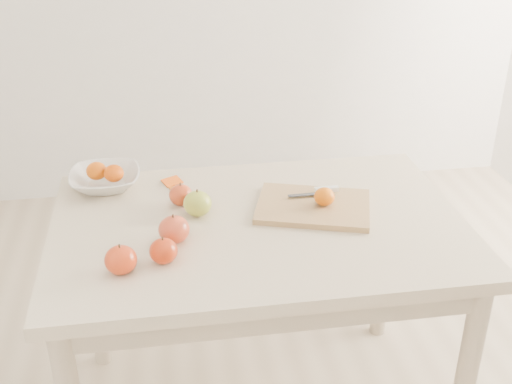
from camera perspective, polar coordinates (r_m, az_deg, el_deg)
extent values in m
cube|color=beige|center=(1.88, 0.24, -3.13)|extent=(1.20, 0.80, 0.04)
cylinder|color=#BCAA8E|center=(2.37, -14.29, -7.82)|extent=(0.06, 0.06, 0.71)
cylinder|color=#BCAA8E|center=(2.48, 11.38, -5.65)|extent=(0.06, 0.06, 0.71)
cube|color=#AA8355|center=(1.94, 5.11, -1.29)|extent=(0.39, 0.33, 0.02)
ellipsoid|color=#CD6407|center=(1.92, 6.10, -0.41)|extent=(0.06, 0.06, 0.05)
imported|color=silver|center=(2.11, -13.26, 1.08)|extent=(0.22, 0.22, 0.06)
ellipsoid|color=#DC5107|center=(2.11, -14.00, 1.84)|extent=(0.07, 0.07, 0.06)
ellipsoid|color=#D35C07|center=(2.08, -12.53, 1.64)|extent=(0.06, 0.06, 0.06)
cube|color=#DF530F|center=(2.11, -7.46, 0.83)|extent=(0.07, 0.07, 0.01)
cube|color=#C3570D|center=(2.07, -7.07, 0.29)|extent=(0.05, 0.04, 0.01)
cube|color=white|center=(2.01, 6.29, 0.25)|extent=(0.08, 0.02, 0.01)
cube|color=#383A40|center=(1.97, 4.24, -0.26)|extent=(0.10, 0.02, 0.00)
ellipsoid|color=olive|center=(1.89, -5.22, -1.02)|extent=(0.08, 0.08, 0.08)
ellipsoid|color=maroon|center=(1.69, -8.22, -5.21)|extent=(0.07, 0.07, 0.07)
ellipsoid|color=maroon|center=(1.77, -7.30, -3.33)|extent=(0.09, 0.09, 0.08)
ellipsoid|color=#8A0804|center=(1.96, -6.70, -0.26)|extent=(0.07, 0.07, 0.07)
ellipsoid|color=#A31E0F|center=(1.66, -11.93, -5.92)|extent=(0.08, 0.08, 0.07)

